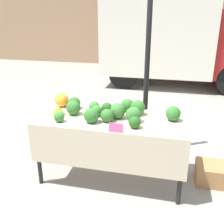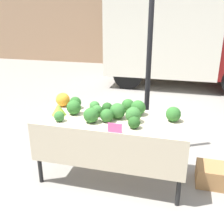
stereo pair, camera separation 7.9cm
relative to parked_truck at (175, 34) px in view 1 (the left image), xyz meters
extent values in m
plane|color=gray|center=(-0.62, -5.06, -1.44)|extent=(40.00, 40.00, 0.00)
cylinder|color=black|center=(-0.31, -4.29, -0.21)|extent=(0.07, 0.07, 2.46)
cube|color=silver|center=(-0.47, 0.00, 0.10)|extent=(2.95, 2.09, 2.37)
cylinder|color=black|center=(1.51, 0.85, -1.04)|extent=(0.80, 0.22, 0.80)
cylinder|color=black|center=(-1.28, -0.85, -1.04)|extent=(0.80, 0.22, 0.80)
cylinder|color=black|center=(-1.28, 0.85, -1.04)|extent=(0.80, 0.22, 0.80)
cube|color=beige|center=(-0.62, -5.06, -0.64)|extent=(1.78, 0.77, 0.03)
cube|color=beige|center=(-0.62, -5.44, -0.88)|extent=(1.78, 0.01, 0.45)
cylinder|color=black|center=(-1.45, -5.39, -1.05)|extent=(0.05, 0.05, 0.79)
cylinder|color=black|center=(0.21, -5.39, -1.05)|extent=(0.05, 0.05, 0.79)
cylinder|color=black|center=(-1.45, -4.74, -1.05)|extent=(0.05, 0.05, 0.79)
cylinder|color=black|center=(0.21, -4.74, -1.05)|extent=(0.05, 0.05, 0.79)
sphere|color=orange|center=(-1.37, -4.81, -0.53)|extent=(0.18, 0.18, 0.18)
cone|color=#93B238|center=(-1.28, -5.12, -0.55)|extent=(0.18, 0.18, 0.14)
sphere|color=#2D6628|center=(-0.82, -5.24, -0.54)|extent=(0.18, 0.18, 0.18)
sphere|color=#336B2D|center=(-1.18, -5.31, -0.56)|extent=(0.12, 0.12, 0.12)
sphere|color=#336B2D|center=(-0.56, -5.04, -0.53)|extent=(0.19, 0.19, 0.19)
sphere|color=#336B2D|center=(-0.36, -5.11, -0.54)|extent=(0.18, 0.18, 0.18)
sphere|color=#2D6628|center=(0.08, -4.97, -0.54)|extent=(0.17, 0.17, 0.17)
sphere|color=#23511E|center=(-0.72, -4.91, -0.56)|extent=(0.13, 0.13, 0.13)
sphere|color=#2D6628|center=(-0.49, -4.79, -0.54)|extent=(0.16, 0.16, 0.16)
sphere|color=#2D6628|center=(-0.65, -5.18, -0.55)|extent=(0.15, 0.15, 0.15)
sphere|color=#2D6628|center=(-1.11, -5.05, -0.54)|extent=(0.18, 0.18, 0.18)
sphere|color=#285B23|center=(-1.17, -4.85, -0.55)|extent=(0.15, 0.15, 0.15)
sphere|color=#336B2D|center=(-0.81, -5.03, -0.56)|extent=(0.14, 0.14, 0.14)
sphere|color=#387533|center=(-0.90, -4.88, -0.56)|extent=(0.13, 0.13, 0.13)
sphere|color=#23511E|center=(-0.32, -5.28, -0.56)|extent=(0.13, 0.13, 0.13)
sphere|color=#2D6628|center=(-0.35, -4.87, -0.53)|extent=(0.18, 0.18, 0.18)
cube|color=#F45B9E|center=(-0.49, -5.44, -0.57)|extent=(0.15, 0.01, 0.10)
cube|color=#9E7042|center=(0.64, -4.88, -1.32)|extent=(0.45, 0.35, 0.24)
camera|label=1|loc=(0.04, -7.85, 0.54)|focal=42.00mm
camera|label=2|loc=(0.12, -7.83, 0.54)|focal=42.00mm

